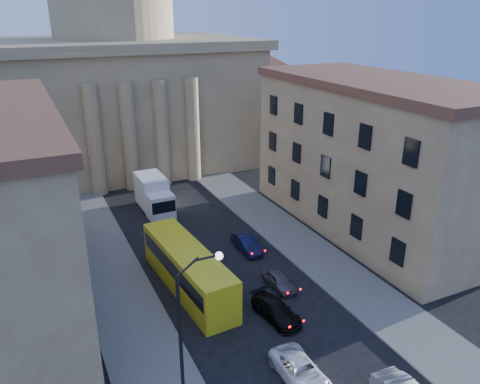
# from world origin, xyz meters

# --- Properties ---
(sidewalk_left) EXTENTS (5.00, 60.00, 0.15)m
(sidewalk_left) POSITION_xyz_m (-8.50, 18.00, 0.07)
(sidewalk_left) COLOR #5E5C56
(sidewalk_left) RESTS_ON ground
(sidewalk_right) EXTENTS (5.00, 60.00, 0.15)m
(sidewalk_right) POSITION_xyz_m (8.50, 18.00, 0.07)
(sidewalk_right) COLOR #5E5C56
(sidewalk_right) RESTS_ON ground
(church) EXTENTS (68.02, 28.76, 36.60)m
(church) POSITION_xyz_m (0.00, 55.47, 11.88)
(church) COLOR olive
(church) RESTS_ON ground
(building_right) EXTENTS (11.60, 26.60, 14.70)m
(building_right) POSITION_xyz_m (17.00, 22.00, 7.42)
(building_right) COLOR tan
(building_right) RESTS_ON ground
(street_lamp) EXTENTS (2.62, 0.44, 8.83)m
(street_lamp) POSITION_xyz_m (-6.97, 8.00, 5.29)
(street_lamp) COLOR black
(street_lamp) RESTS_ON ground
(car_left_mid) EXTENTS (2.22, 4.70, 1.30)m
(car_left_mid) POSITION_xyz_m (-0.80, 6.43, 0.65)
(car_left_mid) COLOR white
(car_left_mid) RESTS_ON ground
(car_right_mid) EXTENTS (2.40, 4.68, 1.30)m
(car_right_mid) POSITION_xyz_m (0.88, 12.31, 0.65)
(car_right_mid) COLOR black
(car_right_mid) RESTS_ON ground
(car_right_far) EXTENTS (1.55, 3.65, 1.23)m
(car_right_far) POSITION_xyz_m (3.08, 15.70, 0.62)
(car_right_far) COLOR #4E4D53
(car_right_far) RESTS_ON ground
(car_right_distant) EXTENTS (1.54, 4.20, 1.37)m
(car_right_distant) POSITION_xyz_m (3.50, 22.31, 0.69)
(car_right_distant) COLOR black
(car_right_distant) RESTS_ON ground
(city_bus) EXTENTS (3.68, 12.35, 3.43)m
(city_bus) POSITION_xyz_m (-3.44, 18.59, 1.84)
(city_bus) COLOR yellow
(city_bus) RESTS_ON ground
(box_truck) EXTENTS (2.76, 6.81, 3.72)m
(box_truck) POSITION_xyz_m (-1.52, 34.82, 1.76)
(box_truck) COLOR silver
(box_truck) RESTS_ON ground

